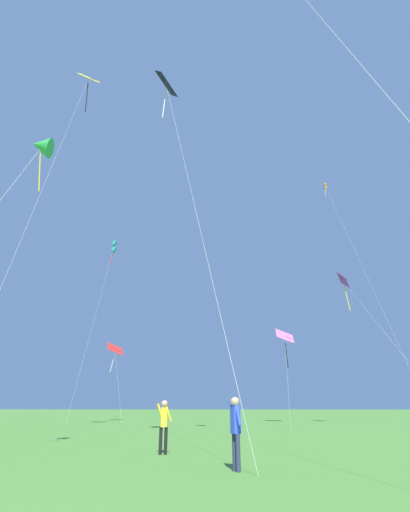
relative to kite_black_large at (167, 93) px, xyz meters
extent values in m
cube|color=black|center=(-0.11, 0.21, 0.93)|extent=(1.38, 2.08, 1.45)
cylinder|color=#3F382D|center=(-0.11, 0.21, 0.93)|extent=(1.04, 0.83, 0.72)
cylinder|color=silver|center=(-0.19, 0.29, -0.54)|extent=(0.26, 0.27, 1.87)
cylinder|color=silver|center=(1.89, -3.38, -8.96)|extent=(4.01, 7.20, 19.55)
cube|color=purple|center=(15.17, 20.33, -5.33)|extent=(1.39, 2.29, 1.73)
cylinder|color=#3F382D|center=(15.17, 20.33, -5.33)|extent=(1.17, 0.90, 0.98)
cylinder|color=yellow|center=(15.29, 20.27, -7.22)|extent=(0.34, 0.23, 2.52)
cylinder|color=silver|center=(16.89, 15.62, -12.10)|extent=(3.45, 9.44, 13.27)
cube|color=orange|center=(17.15, 28.59, 11.13)|extent=(0.35, 0.38, 0.37)
cube|color=orange|center=(17.15, 28.59, 10.61)|extent=(0.35, 0.38, 0.37)
cylinder|color=#3F382D|center=(17.15, 28.59, 10.87)|extent=(0.02, 0.02, 0.73)
cylinder|color=yellow|center=(17.01, 28.43, 9.76)|extent=(0.34, 0.38, 1.57)
cylinder|color=silver|center=(18.90, 23.70, -3.97)|extent=(3.52, 9.81, 29.53)
cube|color=yellow|center=(-7.29, 5.19, 7.09)|extent=(1.65, 1.47, 1.28)
cylinder|color=#3F382D|center=(-7.29, 5.19, 7.09)|extent=(1.36, 0.20, 0.52)
cylinder|color=black|center=(-7.30, 5.34, 5.25)|extent=(0.09, 0.37, 2.59)
cylinder|color=silver|center=(-7.45, 1.46, -5.88)|extent=(0.33, 7.46, 25.70)
cube|color=pink|center=(9.39, 23.82, -10.27)|extent=(1.90, 1.59, 1.66)
cylinder|color=#3F382D|center=(9.39, 23.82, -10.27)|extent=(1.59, 0.10, 0.79)
cylinder|color=black|center=(9.46, 23.97, -12.24)|extent=(0.26, 0.42, 2.64)
cylinder|color=silver|center=(8.58, 18.70, -14.57)|extent=(1.63, 10.25, 8.33)
cube|color=teal|center=(-11.33, 28.24, 2.83)|extent=(0.63, 0.66, 0.68)
cube|color=teal|center=(-11.33, 28.24, 1.93)|extent=(0.63, 0.66, 0.68)
cylinder|color=#3F382D|center=(-11.33, 28.24, 2.38)|extent=(0.04, 0.04, 1.29)
cylinder|color=red|center=(-11.49, 28.35, 0.84)|extent=(0.44, 0.32, 1.93)
cylinder|color=silver|center=(-11.65, 24.59, -8.24)|extent=(0.67, 7.30, 20.99)
cone|color=green|center=(-4.10, -4.91, -7.41)|extent=(1.03, 1.03, 0.97)
cylinder|color=yellow|center=(-4.02, -4.86, -8.60)|extent=(0.23, 0.18, 1.70)
cube|color=red|center=(-9.59, 26.80, -11.07)|extent=(1.84, 2.13, 1.47)
cylinder|color=#3F382D|center=(-9.59, 26.80, -11.07)|extent=(1.35, 0.70, 0.62)
cylinder|color=silver|center=(-9.78, 26.84, -12.65)|extent=(0.49, 0.18, 1.97)
cylinder|color=silver|center=(-7.82, 22.71, -14.97)|extent=(3.55, 8.19, 7.54)
cylinder|color=black|center=(0.85, -2.73, -18.31)|extent=(0.11, 0.11, 0.86)
cylinder|color=black|center=(1.03, -2.70, -18.31)|extent=(0.11, 0.11, 0.86)
cube|color=yellow|center=(0.94, -2.71, -17.55)|extent=(0.24, 0.23, 0.65)
cylinder|color=yellow|center=(0.81, -2.74, -17.39)|extent=(0.30, 0.13, 0.60)
cylinder|color=yellow|center=(1.07, -2.69, -17.39)|extent=(0.30, 0.13, 0.60)
sphere|color=tan|center=(0.94, -2.71, -17.11)|extent=(0.24, 0.24, 0.24)
cylinder|color=#2D3351|center=(3.35, -6.15, -18.30)|extent=(0.12, 0.12, 0.88)
cylinder|color=#2D3351|center=(3.44, -6.31, -18.30)|extent=(0.12, 0.12, 0.88)
cube|color=blue|center=(3.39, -6.23, -17.53)|extent=(0.28, 0.29, 0.66)
cylinder|color=blue|center=(3.33, -6.11, -17.37)|extent=(0.22, 0.30, 0.61)
cylinder|color=blue|center=(3.46, -6.35, -17.37)|extent=(0.22, 0.30, 0.61)
sphere|color=tan|center=(3.39, -6.23, -17.08)|extent=(0.24, 0.24, 0.24)
camera|label=1|loc=(3.19, -17.22, -17.19)|focal=26.76mm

